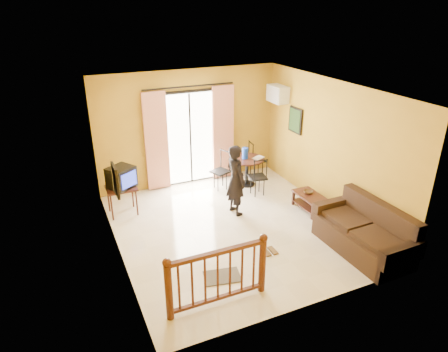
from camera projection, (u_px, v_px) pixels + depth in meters
name	position (u px, v px, depth m)	size (l,w,h in m)	color
ground	(233.00, 228.00, 8.09)	(5.00, 5.00, 0.00)	beige
room_shell	(234.00, 149.00, 7.40)	(5.00, 5.00, 5.00)	white
balcony_door	(190.00, 137.00, 9.64)	(2.25, 0.14, 2.46)	black
tv_table	(121.00, 191.00, 8.42)	(0.62, 0.52, 0.62)	black
television	(121.00, 177.00, 8.30)	(0.66, 0.64, 0.45)	black
picture_left	(116.00, 180.00, 6.47)	(0.05, 0.42, 0.52)	black
dining_table	(247.00, 164.00, 9.76)	(0.84, 0.84, 0.70)	black
water_jug	(245.00, 153.00, 9.64)	(0.15, 0.15, 0.27)	#1339B8
serving_tray	(258.00, 158.00, 9.71)	(0.28, 0.18, 0.02)	beige
dining_chairs	(245.00, 186.00, 9.90)	(1.65, 1.42, 0.95)	black
air_conditioner	(277.00, 94.00, 9.63)	(0.31, 0.60, 0.40)	white
botanical_print	(295.00, 120.00, 9.33)	(0.05, 0.50, 0.60)	black
coffee_table	(310.00, 200.00, 8.67)	(0.46, 0.82, 0.37)	black
bowl	(308.00, 192.00, 8.69)	(0.20, 0.20, 0.06)	#51381C
sofa	(365.00, 234.00, 7.23)	(0.92, 1.93, 0.92)	#321F13
standing_person	(236.00, 180.00, 8.36)	(0.56, 0.37, 1.54)	black
stair_balustrade	(218.00, 273.00, 5.84)	(1.63, 0.13, 1.04)	#471E0F
doormat	(222.00, 276.00, 6.64)	(0.60, 0.40, 0.02)	#4F493F
sandals	(269.00, 251.00, 7.30)	(0.24, 0.25, 0.03)	#51381C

